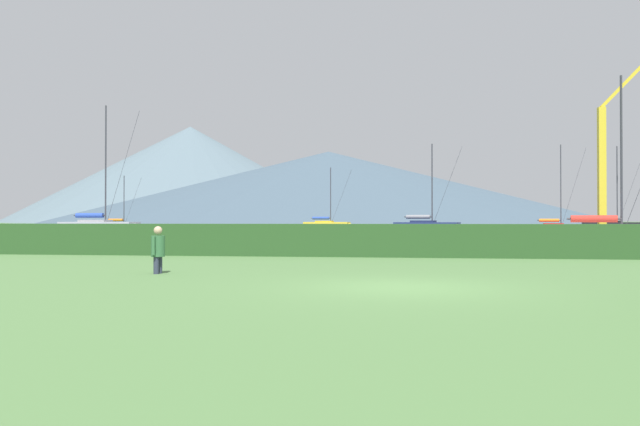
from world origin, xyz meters
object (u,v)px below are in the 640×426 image
at_px(sailboat_slip_4, 557,227).
at_px(sailboat_slip_10, 121,226).
at_px(sailboat_slip_0, 328,225).
at_px(sailboat_slip_1, 428,226).
at_px(sailboat_slip_7, 613,226).
at_px(sailboat_slip_3, 613,235).
at_px(person_seated_viewer, 158,248).
at_px(dock_crane, 604,173).
at_px(sailboat_slip_6, 101,226).

xyz_separation_m(sailboat_slip_4, sailboat_slip_10, (-54.86, 5.98, -0.01)).
xyz_separation_m(sailboat_slip_0, sailboat_slip_10, (-25.95, -15.39, -0.11)).
distance_m(sailboat_slip_1, sailboat_slip_7, 27.33).
relative_size(sailboat_slip_3, person_seated_viewer, 7.27).
distance_m(sailboat_slip_1, dock_crane, 21.15).
distance_m(sailboat_slip_3, sailboat_slip_6, 48.13).
height_order(sailboat_slip_3, person_seated_viewer, sailboat_slip_3).
relative_size(sailboat_slip_10, person_seated_viewer, 5.89).
relative_size(sailboat_slip_1, dock_crane, 0.48).
bearing_deg(person_seated_viewer, sailboat_slip_1, 87.66).
distance_m(sailboat_slip_10, dock_crane, 60.92).
relative_size(sailboat_slip_0, sailboat_slip_3, 1.04).
relative_size(sailboat_slip_7, sailboat_slip_10, 1.49).
height_order(sailboat_slip_7, person_seated_viewer, sailboat_slip_7).
height_order(sailboat_slip_0, sailboat_slip_10, sailboat_slip_0).
bearing_deg(sailboat_slip_4, sailboat_slip_6, -155.70).
bearing_deg(sailboat_slip_7, dock_crane, -105.40).
bearing_deg(sailboat_slip_7, sailboat_slip_3, -100.76).
bearing_deg(dock_crane, sailboat_slip_7, 68.51).
relative_size(sailboat_slip_6, dock_crane, 0.61).
distance_m(sailboat_slip_6, sailboat_slip_10, 21.70).
height_order(sailboat_slip_4, sailboat_slip_10, sailboat_slip_4).
relative_size(sailboat_slip_3, sailboat_slip_6, 0.70).
xyz_separation_m(sailboat_slip_10, dock_crane, (60.47, -4.13, 6.18)).
distance_m(sailboat_slip_1, sailboat_slip_6, 35.40).
height_order(person_seated_viewer, dock_crane, dock_crane).
distance_m(sailboat_slip_4, person_seated_viewer, 62.53).
relative_size(sailboat_slip_1, sailboat_slip_7, 0.92).
xyz_separation_m(sailboat_slip_1, sailboat_slip_3, (8.70, -37.38, -0.11)).
xyz_separation_m(sailboat_slip_0, sailboat_slip_7, (38.47, -9.48, 0.02)).
bearing_deg(dock_crane, sailboat_slip_6, -162.97).
bearing_deg(sailboat_slip_3, sailboat_slip_7, 83.30).
height_order(sailboat_slip_4, person_seated_viewer, sailboat_slip_4).
relative_size(sailboat_slip_1, sailboat_slip_3, 1.11).
distance_m(sailboat_slip_1, sailboat_slip_4, 14.48).
bearing_deg(sailboat_slip_0, sailboat_slip_1, -50.54).
bearing_deg(sailboat_slip_1, sailboat_slip_7, 44.40).
relative_size(sailboat_slip_10, dock_crane, 0.35).
height_order(sailboat_slip_0, sailboat_slip_6, sailboat_slip_6).
xyz_separation_m(sailboat_slip_10, person_seated_viewer, (31.87, -64.14, 0.14)).
xyz_separation_m(sailboat_slip_3, sailboat_slip_4, (5.72, 38.60, -0.03)).
bearing_deg(sailboat_slip_4, sailboat_slip_0, 150.95).
relative_size(sailboat_slip_0, sailboat_slip_10, 1.28).
xyz_separation_m(sailboat_slip_1, dock_crane, (20.03, 3.07, 6.04)).
bearing_deg(sailboat_slip_4, sailboat_slip_3, -91.01).
bearing_deg(sailboat_slip_7, sailboat_slip_10, -168.67).
bearing_deg(sailboat_slip_0, sailboat_slip_7, -7.05).
height_order(sailboat_slip_1, sailboat_slip_7, sailboat_slip_7).
distance_m(sailboat_slip_10, person_seated_viewer, 71.62).
height_order(sailboat_slip_3, dock_crane, dock_crane).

